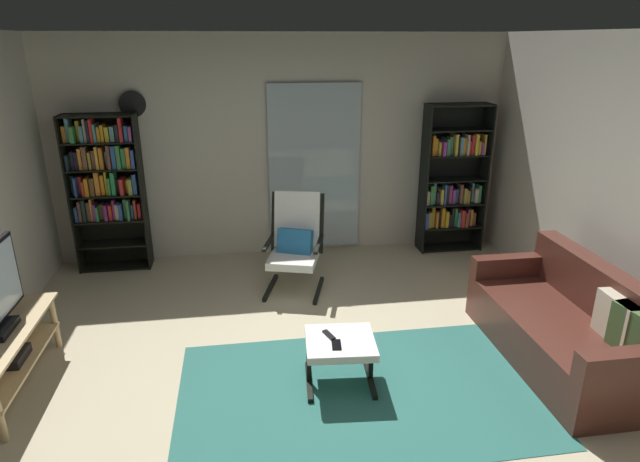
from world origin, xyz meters
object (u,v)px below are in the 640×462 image
object	(u,v)px
lounge_armchair	(295,240)
wall_clock	(132,104)
bookshelf_near_tv	(106,180)
leather_sofa	(569,328)
bookshelf_near_sofa	(452,181)
cell_phone	(336,345)
tv_remote	(329,335)
tv_stand	(3,352)
ottoman	(340,347)

from	to	relation	value
lounge_armchair	wall_clock	xyz separation A→B (m)	(-1.67, 1.01, 1.32)
bookshelf_near_tv	wall_clock	size ratio (longest dim) A/B	6.11
leather_sofa	bookshelf_near_sofa	bearing A→B (deg)	90.40
cell_phone	tv_remote	bearing A→B (deg)	110.32
tv_stand	cell_phone	world-z (taller)	tv_stand
tv_stand	lounge_armchair	size ratio (longest dim) A/B	1.24
tv_remote	bookshelf_near_sofa	bearing A→B (deg)	32.65
bookshelf_near_tv	wall_clock	world-z (taller)	wall_clock
lounge_armchair	wall_clock	distance (m)	2.35
ottoman	tv_remote	distance (m)	0.12
ottoman	wall_clock	distance (m)	3.64
ottoman	tv_remote	size ratio (longest dim) A/B	3.87
tv_stand	ottoman	distance (m)	2.51
bookshelf_near_tv	ottoman	size ratio (longest dim) A/B	3.18
ottoman	tv_stand	bearing A→B (deg)	173.31
bookshelf_near_sofa	cell_phone	world-z (taller)	bookshelf_near_sofa
tv_stand	bookshelf_near_tv	bearing A→B (deg)	81.95
bookshelf_near_tv	leather_sofa	xyz separation A→B (m)	(4.07, -2.58, -0.75)
ottoman	tv_remote	xyz separation A→B (m)	(-0.08, 0.06, 0.08)
leather_sofa	lounge_armchair	bearing A→B (deg)	139.89
bookshelf_near_tv	leather_sofa	world-z (taller)	bookshelf_near_tv
bookshelf_near_sofa	wall_clock	world-z (taller)	wall_clock
lounge_armchair	bookshelf_near_sofa	bearing A→B (deg)	22.52
bookshelf_near_tv	cell_phone	world-z (taller)	bookshelf_near_tv
ottoman	wall_clock	xyz separation A→B (m)	(-1.82, 2.76, 1.53)
tv_stand	leather_sofa	bearing A→B (deg)	-3.49
bookshelf_near_tv	wall_clock	distance (m)	0.89
tv_stand	wall_clock	size ratio (longest dim) A/B	4.37
cell_phone	wall_clock	world-z (taller)	wall_clock
ottoman	bookshelf_near_tv	bearing A→B (deg)	129.80
leather_sofa	wall_clock	world-z (taller)	wall_clock
wall_clock	tv_remote	bearing A→B (deg)	-57.20
wall_clock	cell_phone	bearing A→B (deg)	-57.99
lounge_armchair	tv_remote	size ratio (longest dim) A/B	7.10
leather_sofa	bookshelf_near_tv	bearing A→B (deg)	147.65
bookshelf_near_tv	ottoman	distance (m)	3.47
lounge_armchair	cell_phone	bearing A→B (deg)	-86.66
bookshelf_near_sofa	tv_stand	bearing A→B (deg)	-152.25
bookshelf_near_tv	wall_clock	xyz separation A→B (m)	(0.35, 0.16, 0.80)
tv_remote	cell_phone	xyz separation A→B (m)	(0.03, -0.14, -0.00)
leather_sofa	tv_remote	xyz separation A→B (m)	(-1.98, 0.04, 0.10)
lounge_armchair	wall_clock	size ratio (longest dim) A/B	3.53
lounge_armchair	ottoman	bearing A→B (deg)	-85.09
bookshelf_near_tv	wall_clock	bearing A→B (deg)	24.23
bookshelf_near_tv	ottoman	bearing A→B (deg)	-50.20
ottoman	leather_sofa	bearing A→B (deg)	0.75
bookshelf_near_tv	bookshelf_near_sofa	world-z (taller)	bookshelf_near_sofa
tv_remote	leather_sofa	bearing A→B (deg)	-20.66
tv_stand	cell_phone	xyz separation A→B (m)	(2.45, -0.37, 0.06)
tv_stand	wall_clock	world-z (taller)	wall_clock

